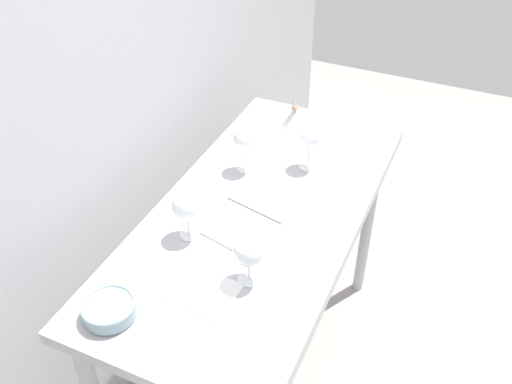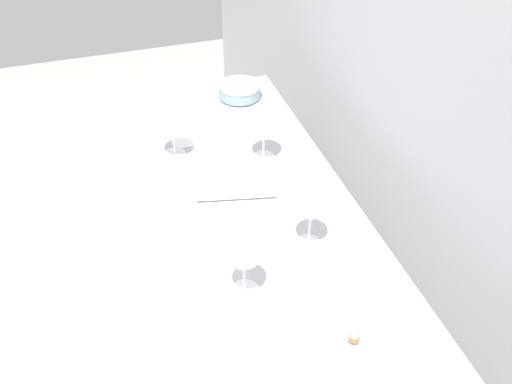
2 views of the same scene
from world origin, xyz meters
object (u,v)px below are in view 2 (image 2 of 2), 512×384
(decanter_funnel, at_px, (352,350))
(open_notebook, at_px, (237,201))
(wine_glass_far_left, at_px, (264,124))
(wine_glass_near_right, at_px, (244,254))
(wine_glass_near_left, at_px, (172,123))
(tasting_bowl, at_px, (240,90))
(tasting_sheet_upper, at_px, (212,130))
(wine_glass_far_right, at_px, (311,204))

(decanter_funnel, bearing_deg, open_notebook, -172.24)
(open_notebook, bearing_deg, wine_glass_far_left, 155.65)
(wine_glass_near_right, relative_size, open_notebook, 0.42)
(wine_glass_near_left, bearing_deg, decanter_funnel, 12.73)
(wine_glass_near_left, relative_size, wine_glass_far_left, 0.97)
(open_notebook, height_order, tasting_bowl, tasting_bowl)
(open_notebook, height_order, tasting_sheet_upper, open_notebook)
(decanter_funnel, bearing_deg, wine_glass_far_right, 172.27)
(tasting_sheet_upper, distance_m, tasting_bowl, 0.23)
(wine_glass_near_left, bearing_deg, tasting_sheet_upper, 125.19)
(wine_glass_near_right, distance_m, tasting_bowl, 0.91)
(tasting_sheet_upper, bearing_deg, wine_glass_far_right, 10.95)
(wine_glass_near_left, distance_m, tasting_bowl, 0.41)
(tasting_bowl, height_order, decanter_funnel, decanter_funnel)
(wine_glass_far_left, bearing_deg, tasting_bowl, 174.51)
(wine_glass_far_left, relative_size, decanter_funnel, 1.31)
(open_notebook, relative_size, tasting_sheet_upper, 1.48)
(wine_glass_near_right, relative_size, wine_glass_far_left, 1.02)
(wine_glass_near_right, height_order, tasting_sheet_upper, wine_glass_near_right)
(wine_glass_near_left, relative_size, tasting_sheet_upper, 0.59)
(wine_glass_near_right, relative_size, decanter_funnel, 1.34)
(open_notebook, distance_m, decanter_funnel, 0.58)
(wine_glass_far_right, height_order, decanter_funnel, wine_glass_far_right)
(wine_glass_far_right, height_order, tasting_bowl, wine_glass_far_right)
(wine_glass_near_left, relative_size, open_notebook, 0.40)
(wine_glass_near_left, height_order, wine_glass_far_left, wine_glass_far_left)
(tasting_sheet_upper, bearing_deg, open_notebook, -2.79)
(tasting_sheet_upper, bearing_deg, tasting_bowl, 141.78)
(wine_glass_near_right, distance_m, open_notebook, 0.35)
(wine_glass_near_right, distance_m, wine_glass_far_right, 0.23)
(wine_glass_far_left, height_order, tasting_sheet_upper, wine_glass_far_left)
(wine_glass_far_right, xyz_separation_m, open_notebook, (-0.21, -0.13, -0.12))
(wine_glass_near_left, relative_size, wine_glass_far_right, 0.93)
(wine_glass_near_left, height_order, open_notebook, wine_glass_near_left)
(wine_glass_near_right, bearing_deg, wine_glass_near_left, -176.35)
(wine_glass_near_left, xyz_separation_m, tasting_sheet_upper, (-0.10, 0.14, -0.11))
(wine_glass_near_right, xyz_separation_m, tasting_sheet_upper, (-0.70, 0.10, -0.12))
(tasting_bowl, bearing_deg, tasting_sheet_upper, -39.58)
(wine_glass_far_left, xyz_separation_m, tasting_sheet_upper, (-0.19, -0.11, -0.12))
(open_notebook, height_order, decanter_funnel, decanter_funnel)
(wine_glass_far_left, relative_size, open_notebook, 0.41)
(wine_glass_near_left, distance_m, decanter_funnel, 0.88)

